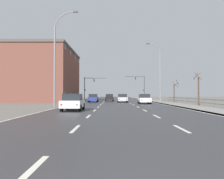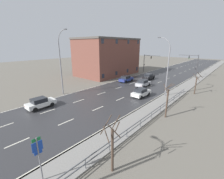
# 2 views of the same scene
# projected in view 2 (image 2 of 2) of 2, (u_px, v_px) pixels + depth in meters

# --- Properties ---
(ground_plane) EXTENTS (160.00, 160.00, 0.12)m
(ground_plane) POSITION_uv_depth(u_px,v_px,m) (156.00, 79.00, 41.47)
(ground_plane) COLOR #666056
(road_asphalt_strip) EXTENTS (14.00, 120.00, 0.03)m
(road_asphalt_strip) POSITION_uv_depth(u_px,v_px,m) (172.00, 73.00, 50.13)
(road_asphalt_strip) COLOR #303033
(road_asphalt_strip) RESTS_ON ground
(sidewalk_right) EXTENTS (3.00, 120.00, 0.12)m
(sidewalk_right) POSITION_uv_depth(u_px,v_px,m) (200.00, 76.00, 44.83)
(sidewalk_right) COLOR gray
(sidewalk_right) RESTS_ON ground
(guardrail) EXTENTS (0.07, 34.74, 1.00)m
(guardrail) POSITION_uv_depth(u_px,v_px,m) (134.00, 127.00, 16.04)
(guardrail) COLOR #515459
(guardrail) RESTS_ON ground
(street_lamp_midground) EXTENTS (2.43, 0.24, 10.40)m
(street_lamp_midground) POSITION_uv_depth(u_px,v_px,m) (167.00, 68.00, 26.37)
(street_lamp_midground) COLOR slate
(street_lamp_midground) RESTS_ON ground
(street_lamp_left_bank) EXTENTS (2.88, 0.24, 11.58)m
(street_lamp_left_bank) POSITION_uv_depth(u_px,v_px,m) (61.00, 65.00, 27.08)
(street_lamp_left_bank) COLOR slate
(street_lamp_left_bank) RESTS_ON ground
(highway_sign) EXTENTS (0.09, 0.68, 3.49)m
(highway_sign) POSITION_uv_depth(u_px,v_px,m) (39.00, 154.00, 9.81)
(highway_sign) COLOR slate
(highway_sign) RESTS_ON ground
(traffic_signal_right) EXTENTS (5.31, 0.36, 6.48)m
(traffic_signal_right) POSITION_uv_depth(u_px,v_px,m) (194.00, 63.00, 41.90)
(traffic_signal_right) COLOR #38383A
(traffic_signal_right) RESTS_ON ground
(traffic_signal_left) EXTENTS (5.63, 0.36, 5.97)m
(traffic_signal_left) POSITION_uv_depth(u_px,v_px,m) (147.00, 61.00, 49.68)
(traffic_signal_left) COLOR #38383A
(traffic_signal_left) RESTS_ON ground
(car_near_right) EXTENTS (1.86, 4.11, 1.57)m
(car_near_right) POSITION_uv_depth(u_px,v_px,m) (126.00, 79.00, 38.07)
(car_near_right) COLOR navy
(car_near_right) RESTS_ON ground
(car_far_right) EXTENTS (1.94, 4.15, 1.57)m
(car_far_right) POSITION_uv_depth(u_px,v_px,m) (141.00, 92.00, 27.26)
(car_far_right) COLOR silver
(car_far_right) RESTS_ON ground
(car_far_left) EXTENTS (1.89, 4.13, 1.57)m
(car_far_left) POSITION_uv_depth(u_px,v_px,m) (41.00, 103.00, 22.37)
(car_far_left) COLOR silver
(car_far_left) RESTS_ON ground
(car_distant) EXTENTS (1.86, 4.11, 1.57)m
(car_distant) POSITION_uv_depth(u_px,v_px,m) (143.00, 83.00, 33.78)
(car_distant) COLOR #B7B7BC
(car_distant) RESTS_ON ground
(car_mid_centre) EXTENTS (1.89, 4.13, 1.57)m
(car_mid_centre) POSITION_uv_depth(u_px,v_px,m) (149.00, 77.00, 40.66)
(car_mid_centre) COLOR black
(car_mid_centre) RESTS_ON ground
(brick_building) EXTENTS (11.89, 18.92, 11.01)m
(brick_building) POSITION_uv_depth(u_px,v_px,m) (108.00, 57.00, 46.72)
(brick_building) COLOR brown
(brick_building) RESTS_ON ground
(bare_tree_near) EXTENTS (1.25, 1.28, 4.65)m
(bare_tree_near) POSITION_uv_depth(u_px,v_px,m) (112.00, 146.00, 10.73)
(bare_tree_near) COLOR #423328
(bare_tree_near) RESTS_ON ground
(bare_tree_mid) EXTENTS (1.16, 1.34, 4.54)m
(bare_tree_mid) POSITION_uv_depth(u_px,v_px,m) (167.00, 102.00, 19.08)
(bare_tree_mid) COLOR #423328
(bare_tree_mid) RESTS_ON ground
(bare_tree_far) EXTENTS (1.59, 1.78, 4.39)m
(bare_tree_far) POSITION_uv_depth(u_px,v_px,m) (196.00, 84.00, 28.28)
(bare_tree_far) COLOR #423328
(bare_tree_far) RESTS_ON ground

